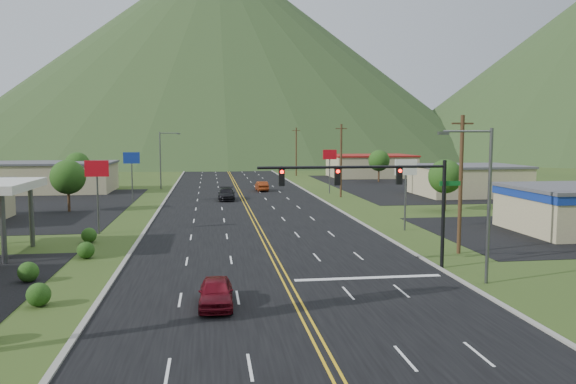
{
  "coord_description": "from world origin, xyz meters",
  "views": [
    {
      "loc": [
        -4.39,
        -20.02,
        8.65
      ],
      "look_at": [
        1.2,
        19.71,
        4.5
      ],
      "focal_mm": 35.0,
      "sensor_mm": 36.0,
      "label": 1
    }
  ],
  "objects": [
    {
      "name": "pole_sign_east_a",
      "position": [
        13.0,
        28.0,
        5.05
      ],
      "size": [
        2.0,
        0.18,
        6.4
      ],
      "color": "#59595E",
      "rests_on": "ground"
    },
    {
      "name": "pole_sign_west_b",
      "position": [
        -14.0,
        52.0,
        5.05
      ],
      "size": [
        2.0,
        0.18,
        6.4
      ],
      "color": "#59595E",
      "rests_on": "ground"
    },
    {
      "name": "curb_east",
      "position": [
        10.15,
        0.0,
        0.0
      ],
      "size": [
        0.3,
        460.0,
        0.14
      ],
      "primitive_type": "cube",
      "color": "gray",
      "rests_on": "ground"
    },
    {
      "name": "traffic_signal",
      "position": [
        6.48,
        14.0,
        5.33
      ],
      "size": [
        13.1,
        0.43,
        7.0
      ],
      "color": "black",
      "rests_on": "ground"
    },
    {
      "name": "car_red_far",
      "position": [
        3.47,
        64.66,
        0.74
      ],
      "size": [
        1.78,
        4.55,
        1.48
      ],
      "primitive_type": "imported",
      "rotation": [
        0.0,
        0.0,
        3.19
      ],
      "color": "maroon",
      "rests_on": "ground"
    },
    {
      "name": "road",
      "position": [
        0.0,
        0.0,
        0.0
      ],
      "size": [
        20.0,
        460.0,
        0.04
      ],
      "primitive_type": "cube",
      "color": "black",
      "rests_on": "ground"
    },
    {
      "name": "streetlight_west",
      "position": [
        -11.68,
        70.0,
        5.18
      ],
      "size": [
        3.28,
        0.25,
        9.0
      ],
      "color": "#59595E",
      "rests_on": "ground"
    },
    {
      "name": "tree_west_a",
      "position": [
        -20.0,
        45.0,
        3.89
      ],
      "size": [
        3.84,
        3.84,
        5.82
      ],
      "color": "#382314",
      "rests_on": "ground"
    },
    {
      "name": "tree_east_b",
      "position": [
        26.0,
        78.0,
        3.89
      ],
      "size": [
        3.84,
        3.84,
        5.82
      ],
      "color": "#382314",
      "rests_on": "ground"
    },
    {
      "name": "mountain_n",
      "position": [
        0.0,
        220.0,
        42.5
      ],
      "size": [
        220.0,
        220.0,
        85.0
      ],
      "primitive_type": "cone",
      "color": "#1E3216",
      "rests_on": "ground"
    },
    {
      "name": "pole_sign_west_a",
      "position": [
        -14.0,
        30.0,
        5.05
      ],
      "size": [
        2.0,
        0.18,
        6.4
      ],
      "color": "#59595E",
      "rests_on": "ground"
    },
    {
      "name": "streetlight_east",
      "position": [
        11.18,
        10.0,
        5.18
      ],
      "size": [
        3.28,
        0.25,
        9.0
      ],
      "color": "#59595E",
      "rests_on": "ground"
    },
    {
      "name": "car_red_near",
      "position": [
        -4.15,
        7.66,
        0.71
      ],
      "size": [
        1.79,
        4.23,
        1.43
      ],
      "primitive_type": "imported",
      "rotation": [
        0.0,
        0.0,
        -0.03
      ],
      "color": "#610A16",
      "rests_on": "ground"
    },
    {
      "name": "curb_west",
      "position": [
        -10.15,
        0.0,
        0.0
      ],
      "size": [
        0.3,
        460.0,
        0.14
      ],
      "primitive_type": "cube",
      "color": "gray",
      "rests_on": "ground"
    },
    {
      "name": "utility_pole_b",
      "position": [
        13.5,
        55.0,
        5.13
      ],
      "size": [
        1.6,
        0.28,
        10.0
      ],
      "color": "#382314",
      "rests_on": "ground"
    },
    {
      "name": "building_east_mid",
      "position": [
        32.0,
        55.0,
        2.16
      ],
      "size": [
        14.4,
        11.4,
        4.3
      ],
      "color": "tan",
      "rests_on": "ground"
    },
    {
      "name": "utility_pole_a",
      "position": [
        13.5,
        18.0,
        5.13
      ],
      "size": [
        1.6,
        0.28,
        10.0
      ],
      "color": "#382314",
      "rests_on": "ground"
    },
    {
      "name": "building_east_far",
      "position": [
        28.0,
        90.0,
        2.26
      ],
      "size": [
        16.4,
        12.4,
        4.5
      ],
      "color": "tan",
      "rests_on": "ground"
    },
    {
      "name": "utility_pole_c",
      "position": [
        13.5,
        95.0,
        5.13
      ],
      "size": [
        1.6,
        0.28,
        10.0
      ],
      "color": "#382314",
      "rests_on": "ground"
    },
    {
      "name": "car_dark_mid",
      "position": [
        -2.21,
        53.53,
        0.77
      ],
      "size": [
        2.31,
        5.39,
        1.55
      ],
      "primitive_type": "imported",
      "rotation": [
        0.0,
        0.0,
        -0.03
      ],
      "color": "black",
      "rests_on": "ground"
    },
    {
      "name": "tree_east_a",
      "position": [
        22.0,
        40.0,
        3.89
      ],
      "size": [
        3.84,
        3.84,
        5.82
      ],
      "color": "#382314",
      "rests_on": "ground"
    },
    {
      "name": "ground",
      "position": [
        0.0,
        0.0,
        0.0
      ],
      "size": [
        500.0,
        500.0,
        0.0
      ],
      "primitive_type": "plane",
      "color": "#293F16",
      "rests_on": "ground"
    },
    {
      "name": "building_west_far",
      "position": [
        -28.0,
        68.0,
        2.26
      ],
      "size": [
        18.4,
        11.4,
        4.5
      ],
      "color": "tan",
      "rests_on": "ground"
    },
    {
      "name": "tree_west_b",
      "position": [
        -25.0,
        72.0,
        3.89
      ],
      "size": [
        3.84,
        3.84,
        5.82
      ],
      "color": "#382314",
      "rests_on": "ground"
    },
    {
      "name": "utility_pole_d",
      "position": [
        13.5,
        135.0,
        5.13
      ],
      "size": [
        1.6,
        0.28,
        10.0
      ],
      "color": "#382314",
      "rests_on": "ground"
    },
    {
      "name": "pole_sign_east_b",
      "position": [
        13.0,
        60.0,
        5.05
      ],
      "size": [
        2.0,
        0.18,
        6.4
      ],
      "color": "#59595E",
      "rests_on": "ground"
    }
  ]
}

